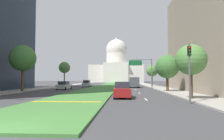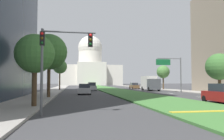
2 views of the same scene
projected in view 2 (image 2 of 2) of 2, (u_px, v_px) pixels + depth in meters
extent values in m
plane|color=#3D3D3F|center=(105.00, 88.00, 64.37)|extent=(269.54, 269.54, 0.00)
cube|color=#427A38|center=(108.00, 89.00, 58.34)|extent=(6.75, 110.27, 0.14)
cube|color=gold|center=(216.00, 111.00, 13.93)|extent=(6.08, 0.50, 0.04)
cube|color=silver|center=(201.00, 97.00, 28.46)|extent=(0.16, 2.40, 0.01)
cube|color=silver|center=(171.00, 93.00, 37.34)|extent=(0.16, 2.40, 0.01)
cube|color=silver|center=(147.00, 91.00, 49.24)|extent=(0.16, 2.40, 0.01)
cube|color=silver|center=(132.00, 89.00, 62.13)|extent=(0.16, 2.40, 0.01)
cube|color=silver|center=(125.00, 88.00, 71.14)|extent=(0.16, 2.40, 0.01)
cube|color=silver|center=(120.00, 87.00, 78.28)|extent=(0.16, 2.40, 0.01)
cube|color=silver|center=(116.00, 87.00, 85.60)|extent=(0.16, 2.40, 0.01)
cube|color=#9E9991|center=(54.00, 90.00, 50.09)|extent=(4.00, 110.27, 0.15)
cube|color=#9E9991|center=(165.00, 89.00, 54.53)|extent=(4.00, 110.27, 0.15)
cube|color=silver|center=(90.00, 75.00, 124.96)|extent=(33.65, 19.64, 10.85)
cube|color=silver|center=(92.00, 74.00, 113.35)|extent=(14.80, 4.00, 11.94)
cylinder|color=silver|center=(90.00, 59.00, 125.44)|extent=(13.07, 13.07, 7.91)
sphere|color=silver|center=(90.00, 48.00, 125.77)|extent=(13.66, 13.66, 13.66)
cylinder|color=silver|center=(90.00, 37.00, 126.08)|extent=(1.80, 1.80, 3.00)
cylinder|color=#515456|center=(42.00, 72.00, 13.16)|extent=(0.16, 0.16, 5.20)
cube|color=black|center=(42.00, 39.00, 13.27)|extent=(0.28, 0.24, 0.84)
sphere|color=red|center=(42.00, 33.00, 13.14)|extent=(0.18, 0.18, 0.18)
sphere|color=#4C380F|center=(42.00, 38.00, 13.13)|extent=(0.18, 0.18, 0.18)
sphere|color=#0F4219|center=(42.00, 43.00, 13.11)|extent=(0.18, 0.18, 0.18)
cylinder|color=#515456|center=(69.00, 32.00, 13.56)|extent=(3.20, 0.10, 0.10)
cube|color=black|center=(90.00, 40.00, 13.75)|extent=(0.28, 0.24, 0.84)
sphere|color=red|center=(91.00, 35.00, 13.63)|extent=(0.18, 0.18, 0.18)
sphere|color=#4C380F|center=(91.00, 40.00, 13.61)|extent=(0.18, 0.18, 0.18)
sphere|color=#0F4219|center=(91.00, 44.00, 13.60)|extent=(0.18, 0.18, 0.18)
cylinder|color=#515456|center=(181.00, 75.00, 41.49)|extent=(0.20, 0.20, 6.50)
cylinder|color=#515456|center=(169.00, 59.00, 41.25)|extent=(4.65, 0.12, 0.12)
cube|color=#146033|center=(163.00, 62.00, 40.97)|extent=(2.80, 0.08, 1.10)
cylinder|color=#4C3823|center=(34.00, 86.00, 16.95)|extent=(0.39, 0.39, 3.35)
sphere|color=#3D7033|center=(35.00, 54.00, 17.08)|extent=(3.03, 3.03, 3.03)
cylinder|color=#4C3823|center=(49.00, 80.00, 26.75)|extent=(0.40, 0.40, 4.43)
sphere|color=#3D7033|center=(49.00, 52.00, 26.92)|extent=(4.35, 4.35, 4.35)
cylinder|color=#4C3823|center=(220.00, 85.00, 32.40)|extent=(0.43, 0.43, 3.12)
sphere|color=#3D7033|center=(219.00, 67.00, 32.54)|extent=(3.93, 3.93, 3.93)
cylinder|color=#4C3823|center=(60.00, 80.00, 50.25)|extent=(0.30, 0.30, 4.53)
sphere|color=#4C7F3D|center=(60.00, 67.00, 50.41)|extent=(3.23, 3.23, 3.23)
cylinder|color=#4C3823|center=(163.00, 82.00, 54.16)|extent=(0.33, 0.33, 3.53)
sphere|color=#4C7F3D|center=(163.00, 72.00, 54.29)|extent=(3.16, 3.16, 3.16)
cube|color=#282D38|center=(223.00, 87.00, 20.46)|extent=(1.66, 2.22, 0.73)
cylinder|color=black|center=(220.00, 98.00, 22.16)|extent=(0.24, 0.65, 0.64)
cylinder|color=black|center=(205.00, 99.00, 21.84)|extent=(0.24, 0.65, 0.64)
cube|color=#BCBCC1|center=(85.00, 90.00, 35.02)|extent=(2.14, 4.34, 0.80)
cube|color=#282D38|center=(85.00, 86.00, 34.89)|extent=(1.79, 2.12, 0.65)
cylinder|color=black|center=(79.00, 92.00, 36.56)|extent=(0.26, 0.65, 0.64)
cylinder|color=black|center=(90.00, 92.00, 36.76)|extent=(0.26, 0.65, 0.64)
cylinder|color=black|center=(79.00, 93.00, 33.25)|extent=(0.26, 0.65, 0.64)
cylinder|color=black|center=(90.00, 93.00, 33.45)|extent=(0.26, 0.65, 0.64)
cube|color=#BCBCC1|center=(92.00, 88.00, 48.50)|extent=(1.82, 4.19, 0.89)
cube|color=#282D38|center=(92.00, 84.00, 48.38)|extent=(1.60, 2.01, 0.73)
cylinder|color=black|center=(87.00, 89.00, 49.97)|extent=(0.22, 0.64, 0.64)
cylinder|color=black|center=(95.00, 89.00, 50.24)|extent=(0.22, 0.64, 0.64)
cylinder|color=black|center=(88.00, 89.00, 46.73)|extent=(0.22, 0.64, 0.64)
cylinder|color=black|center=(96.00, 89.00, 47.00)|extent=(0.22, 0.64, 0.64)
cube|color=brown|center=(134.00, 87.00, 59.92)|extent=(2.04, 4.46, 0.79)
cube|color=#282D38|center=(134.00, 84.00, 60.14)|extent=(1.73, 2.17, 0.65)
cylinder|color=black|center=(139.00, 88.00, 58.30)|extent=(0.24, 0.65, 0.64)
cylinder|color=black|center=(133.00, 88.00, 58.07)|extent=(0.24, 0.65, 0.64)
cylinder|color=black|center=(136.00, 88.00, 61.75)|extent=(0.24, 0.65, 0.64)
cylinder|color=black|center=(130.00, 88.00, 61.52)|extent=(0.24, 0.65, 0.64)
cube|color=#4C5156|center=(154.00, 84.00, 45.73)|extent=(2.30, 2.00, 2.20)
cube|color=silver|center=(149.00, 82.00, 48.90)|extent=(2.30, 4.40, 2.80)
cylinder|color=black|center=(159.00, 89.00, 45.86)|extent=(0.30, 0.90, 0.90)
cylinder|color=black|center=(149.00, 89.00, 45.51)|extent=(0.30, 0.90, 0.90)
cylinder|color=black|center=(152.00, 88.00, 50.09)|extent=(0.30, 0.90, 0.90)
cylinder|color=black|center=(143.00, 88.00, 49.74)|extent=(0.30, 0.90, 0.90)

